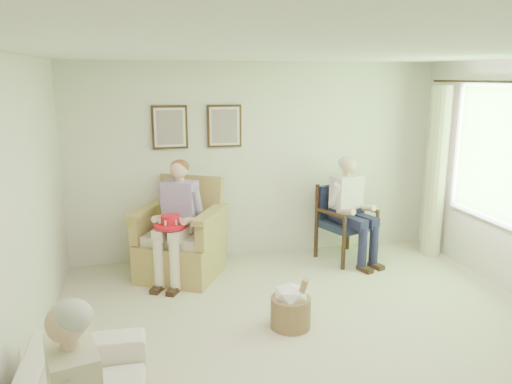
{
  "coord_description": "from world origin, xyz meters",
  "views": [
    {
      "loc": [
        -1.49,
        -3.7,
        2.41
      ],
      "look_at": [
        -0.19,
        2.0,
        1.05
      ],
      "focal_mm": 35.0,
      "sensor_mm": 36.0,
      "label": 1
    }
  ],
  "objects_px": {
    "red_hat": "(170,223)",
    "hatbox": "(291,305)",
    "person_dark": "(350,202)",
    "wicker_armchair": "(180,245)",
    "person_wicker": "(180,212)",
    "wood_armchair": "(344,219)"
  },
  "relations": [
    {
      "from": "red_hat",
      "to": "hatbox",
      "type": "xyz_separation_m",
      "value": [
        1.07,
        -1.27,
        -0.54
      ]
    },
    {
      "from": "hatbox",
      "to": "red_hat",
      "type": "bearing_deg",
      "value": 130.23
    },
    {
      "from": "hatbox",
      "to": "person_dark",
      "type": "bearing_deg",
      "value": 51.23
    },
    {
      "from": "wicker_armchair",
      "to": "person_dark",
      "type": "relative_size",
      "value": 0.87
    },
    {
      "from": "red_hat",
      "to": "person_wicker",
      "type": "bearing_deg",
      "value": 54.13
    },
    {
      "from": "wicker_armchair",
      "to": "person_dark",
      "type": "height_order",
      "value": "person_dark"
    },
    {
      "from": "hatbox",
      "to": "wicker_armchair",
      "type": "bearing_deg",
      "value": 120.8
    },
    {
      "from": "wood_armchair",
      "to": "red_hat",
      "type": "bearing_deg",
      "value": 171.5
    },
    {
      "from": "person_wicker",
      "to": "person_dark",
      "type": "bearing_deg",
      "value": 31.65
    },
    {
      "from": "person_dark",
      "to": "hatbox",
      "type": "relative_size",
      "value": 2.36
    },
    {
      "from": "person_wicker",
      "to": "person_dark",
      "type": "distance_m",
      "value": 2.22
    },
    {
      "from": "wicker_armchair",
      "to": "wood_armchair",
      "type": "xyz_separation_m",
      "value": [
        2.21,
        0.15,
        0.16
      ]
    },
    {
      "from": "person_wicker",
      "to": "hatbox",
      "type": "bearing_deg",
      "value": -28.52
    },
    {
      "from": "wood_armchair",
      "to": "hatbox",
      "type": "distance_m",
      "value": 2.17
    },
    {
      "from": "red_hat",
      "to": "hatbox",
      "type": "distance_m",
      "value": 1.74
    },
    {
      "from": "wood_armchair",
      "to": "person_dark",
      "type": "xyz_separation_m",
      "value": [
        -0.0,
        -0.16,
        0.27
      ]
    },
    {
      "from": "person_dark",
      "to": "red_hat",
      "type": "relative_size",
      "value": 3.67
    },
    {
      "from": "wicker_armchair",
      "to": "hatbox",
      "type": "bearing_deg",
      "value": -31.19
    },
    {
      "from": "red_hat",
      "to": "hatbox",
      "type": "bearing_deg",
      "value": -49.77
    },
    {
      "from": "wood_armchair",
      "to": "person_wicker",
      "type": "xyz_separation_m",
      "value": [
        -2.21,
        -0.3,
        0.31
      ]
    },
    {
      "from": "wicker_armchair",
      "to": "wood_armchair",
      "type": "distance_m",
      "value": 2.22
    },
    {
      "from": "red_hat",
      "to": "hatbox",
      "type": "height_order",
      "value": "red_hat"
    }
  ]
}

